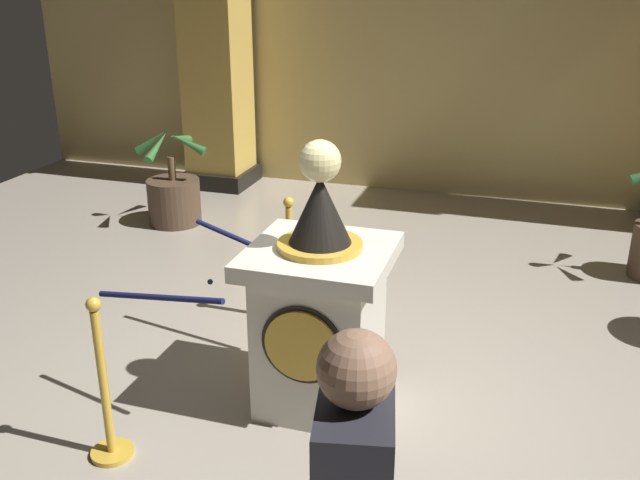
% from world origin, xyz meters
% --- Properties ---
extents(ground_plane, '(10.89, 10.89, 0.00)m').
position_xyz_m(ground_plane, '(0.00, 0.00, 0.00)').
color(ground_plane, '#9E9384').
extents(back_wall, '(10.89, 0.16, 4.14)m').
position_xyz_m(back_wall, '(0.00, 4.63, 2.07)').
color(back_wall, tan).
rests_on(back_wall, ground_plane).
extents(pedestal_clock, '(0.84, 0.84, 1.70)m').
position_xyz_m(pedestal_clock, '(-0.08, -0.13, 0.65)').
color(pedestal_clock, beige).
rests_on(pedestal_clock, ground_plane).
extents(stanchion_near, '(0.24, 0.24, 1.01)m').
position_xyz_m(stanchion_near, '(-0.64, 0.87, 0.35)').
color(stanchion_near, gold).
rests_on(stanchion_near, ground_plane).
extents(stanchion_far, '(0.24, 0.24, 0.99)m').
position_xyz_m(stanchion_far, '(-1.05, -0.98, 0.34)').
color(stanchion_far, gold).
rests_on(stanchion_far, ground_plane).
extents(velvet_rope, '(1.15, 1.17, 0.22)m').
position_xyz_m(velvet_rope, '(-0.84, -0.06, 0.79)').
color(velvet_rope, '#141947').
extents(column_left, '(0.81, 0.81, 3.98)m').
position_xyz_m(column_left, '(-2.72, 4.12, 1.97)').
color(column_left, black).
rests_on(column_left, ground_plane).
extents(potted_palm_left, '(0.80, 0.80, 1.05)m').
position_xyz_m(potted_palm_left, '(-2.58, 2.61, 0.31)').
color(potted_palm_left, '#4C3828').
rests_on(potted_palm_left, ground_plane).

